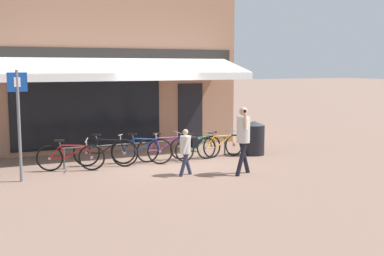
{
  "coord_description": "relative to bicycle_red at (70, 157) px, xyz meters",
  "views": [
    {
      "loc": [
        -4.93,
        -12.28,
        2.65
      ],
      "look_at": [
        0.38,
        -0.82,
        1.05
      ],
      "focal_mm": 45.0,
      "sensor_mm": 36.0,
      "label": 1
    }
  ],
  "objects": [
    {
      "name": "litter_bin",
      "position": [
        5.52,
        0.01,
        0.15
      ],
      "size": [
        0.65,
        0.65,
        1.03
      ],
      "color": "black",
      "rests_on": "ground_plane"
    },
    {
      "name": "bicycle_red",
      "position": [
        0.0,
        0.0,
        0.0
      ],
      "size": [
        1.68,
        0.77,
        0.84
      ],
      "rotation": [
        0.09,
        0.0,
        -0.35
      ],
      "color": "black",
      "rests_on": "ground_plane"
    },
    {
      "name": "parking_sign",
      "position": [
        -1.27,
        -0.68,
        1.21
      ],
      "size": [
        0.44,
        0.07,
        2.6
      ],
      "color": "slate",
      "rests_on": "ground_plane"
    },
    {
      "name": "bicycle_green",
      "position": [
        3.64,
        0.0,
        -0.01
      ],
      "size": [
        1.63,
        0.59,
        0.8
      ],
      "rotation": [
        -0.07,
        0.0,
        0.22
      ],
      "color": "black",
      "rests_on": "ground_plane"
    },
    {
      "name": "pedestrian_child",
      "position": [
        2.51,
        -1.69,
        0.34
      ],
      "size": [
        0.49,
        0.43,
        1.16
      ],
      "rotation": [
        0.0,
        0.0,
        3.1
      ],
      "color": "#282D47",
      "rests_on": "ground_plane"
    },
    {
      "name": "shop_front",
      "position": [
        2.01,
        4.05,
        2.56
      ],
      "size": [
        8.49,
        4.92,
        5.87
      ],
      "color": "#9E7056",
      "rests_on": "ground_plane"
    },
    {
      "name": "bicycle_purple",
      "position": [
        2.68,
        0.24,
        -0.0
      ],
      "size": [
        1.71,
        0.52,
        0.82
      ],
      "rotation": [
        0.01,
        0.0,
        0.04
      ],
      "color": "black",
      "rests_on": "ground_plane"
    },
    {
      "name": "bicycle_blue",
      "position": [
        1.95,
        0.12,
        0.01
      ],
      "size": [
        1.59,
        0.91,
        0.87
      ],
      "rotation": [
        -0.12,
        0.0,
        -0.48
      ],
      "color": "black",
      "rests_on": "ground_plane"
    },
    {
      "name": "bike_rack_rail",
      "position": [
        2.28,
        0.3,
        0.12
      ],
      "size": [
        4.88,
        0.04,
        0.57
      ],
      "color": "#47494F",
      "rests_on": "ground_plane"
    },
    {
      "name": "ground_plane",
      "position": [
        2.67,
        -0.02,
        -0.37
      ],
      "size": [
        160.0,
        160.0,
        0.0
      ],
      "primitive_type": "plane",
      "color": "#846656"
    },
    {
      "name": "bicycle_black",
      "position": [
        0.97,
        0.2,
        0.03
      ],
      "size": [
        1.62,
        0.91,
        0.89
      ],
      "rotation": [
        -0.09,
        0.0,
        -0.48
      ],
      "color": "black",
      "rests_on": "ground_plane"
    },
    {
      "name": "bicycle_orange",
      "position": [
        4.39,
        0.08,
        -0.02
      ],
      "size": [
        1.64,
        0.52,
        0.8
      ],
      "rotation": [
        -0.09,
        0.0,
        0.11
      ],
      "color": "black",
      "rests_on": "ground_plane"
    },
    {
      "name": "pedestrian_adult",
      "position": [
        3.81,
        -2.19,
        0.67
      ],
      "size": [
        0.56,
        0.58,
        1.7
      ],
      "rotation": [
        0.0,
        0.0,
        3.24
      ],
      "color": "black",
      "rests_on": "ground_plane"
    }
  ]
}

